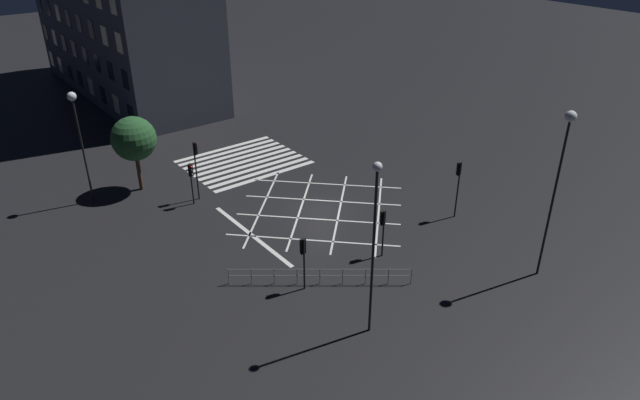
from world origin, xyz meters
name	(u,v)px	position (x,y,z in m)	size (l,w,h in m)	color
ground_plane	(320,210)	(0.00, 0.00, 0.00)	(200.00, 200.00, 0.00)	black
road_markings	(259,174)	(0.28, -7.89, 0.00)	(14.45, 21.88, 0.01)	silver
office_building	(118,4)	(0.01, -36.40, 9.87)	(10.06, 30.70, 19.75)	#3D424C
traffic_light_ne_cross	(303,253)	(6.54, 6.93, 2.40)	(0.36, 0.39, 3.36)	black
traffic_light_se_cross	(191,176)	(6.89, -6.35, 2.35)	(0.36, 0.39, 3.29)	black
traffic_light_nw_cross	(458,178)	(-7.00, 6.58, 3.00)	(0.36, 0.39, 4.20)	black
traffic_light_se_main	(196,159)	(6.14, -6.90, 3.26)	(0.39, 0.36, 4.58)	black
traffic_light_median_north	(383,224)	(0.58, 7.12, 2.29)	(0.36, 0.39, 3.20)	black
street_lamp_east	(562,156)	(-5.53, 14.39, 7.75)	(0.62, 0.62, 10.31)	black
street_lamp_west	(76,119)	(12.69, -11.42, 6.53)	(0.63, 0.63, 8.44)	black
street_lamp_far	(374,227)	(5.98, 12.01, 6.29)	(0.46, 0.46, 9.67)	black
street_tree_near	(134,139)	(9.02, -11.16, 4.20)	(3.36, 3.36, 5.90)	#473323
pedestrian_railing	(320,274)	(5.53, 7.19, 0.67)	(8.54, 6.58, 1.05)	gray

